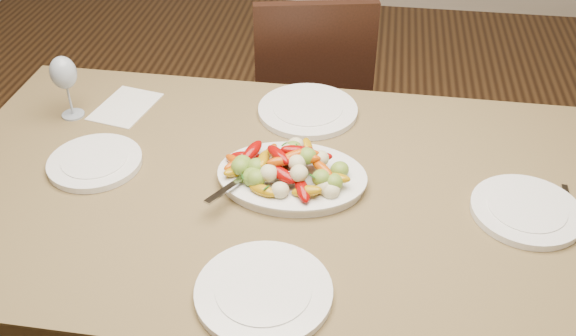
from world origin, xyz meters
The scene contains 12 objects.
dining_table centered at (-0.05, -0.01, 0.38)m, with size 1.84×1.04×0.76m, color brown.
chair_far centered at (-0.10, 0.91, 0.47)m, with size 0.42×0.42×0.95m, color black, non-canonical shape.
serving_platter centered at (-0.04, 0.01, 0.77)m, with size 0.37×0.28×0.02m, color white.
roasted_vegetables centered at (-0.04, 0.01, 0.83)m, with size 0.30×0.21×0.09m, color #7E0503, non-canonical shape.
serving_spoon centered at (-0.10, -0.03, 0.81)m, with size 0.28×0.06×0.03m, color #9EA0A8, non-canonical shape.
plate_left centered at (-0.57, 0.01, 0.77)m, with size 0.25×0.25×0.02m, color white.
plate_right centered at (0.54, -0.03, 0.77)m, with size 0.27×0.27×0.02m, color white.
plate_far centered at (-0.04, 0.35, 0.77)m, with size 0.30×0.30×0.02m, color white.
plate_near centered at (-0.04, -0.38, 0.77)m, with size 0.29×0.29×0.02m, color white.
wine_glass centered at (-0.73, 0.23, 0.86)m, with size 0.08×0.08×0.20m, color #8C99A5, non-canonical shape.
menu_card centered at (-0.59, 0.30, 0.76)m, with size 0.15×0.21×0.00m, color silver.
table_knife centered at (0.65, -0.02, 0.76)m, with size 0.02×0.20×0.01m, color #9EA0A8, non-canonical shape.
Camera 1 is at (0.14, -1.27, 1.79)m, focal length 40.00 mm.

